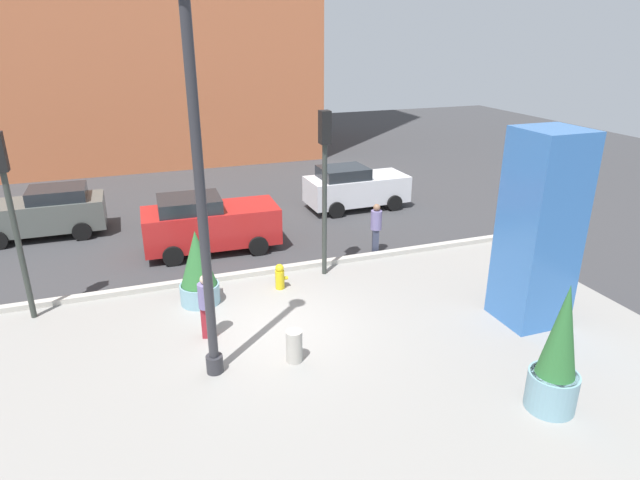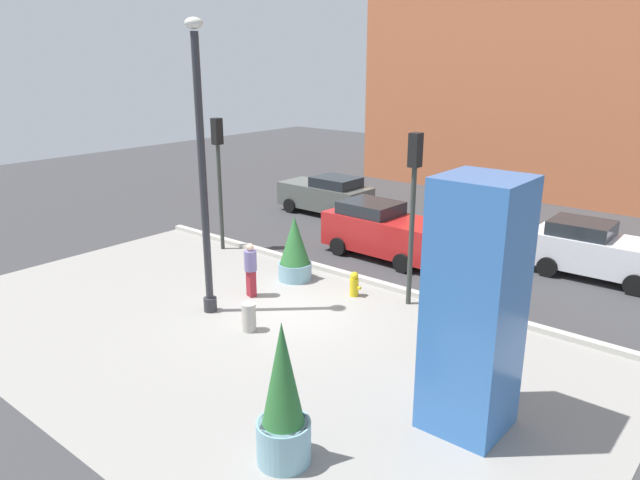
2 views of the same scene
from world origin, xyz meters
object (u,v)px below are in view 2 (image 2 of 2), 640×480
fire_hydrant (354,284)px  traffic_light_far_side (413,193)px  car_far_lane (384,231)px  traffic_light_corner (219,163)px  pedestrian_crossing (251,267)px  car_curb_west (597,251)px  potted_plant_mid_plaza (295,250)px  car_passing_lane (326,195)px  lamp_post (203,178)px  potted_plant_near_left (283,403)px  concrete_bollard (249,317)px  pedestrian_on_sidewalk (497,281)px  art_pillar_blue (475,308)px

fire_hydrant → traffic_light_far_side: (1.52, 0.53, 2.86)m
car_far_lane → traffic_light_corner: bearing=-148.7°
traffic_light_far_side → traffic_light_corner: bearing=179.8°
pedestrian_crossing → car_curb_west: bearing=48.2°
potted_plant_mid_plaza → car_passing_lane: 8.25m
lamp_post → car_curb_west: size_ratio=1.85×
potted_plant_near_left → pedestrian_crossing: bearing=140.2°
lamp_post → traffic_light_corner: bearing=135.0°
traffic_light_far_side → traffic_light_corner: 7.87m
potted_plant_near_left → concrete_bollard: bearing=142.7°
potted_plant_mid_plaza → traffic_light_far_side: traffic_light_far_side is taller
fire_hydrant → pedestrian_on_sidewalk: bearing=22.1°
art_pillar_blue → car_curb_west: (-0.48, 9.89, -1.52)m
fire_hydrant → traffic_light_far_side: traffic_light_far_side is taller
art_pillar_blue → car_curb_west: art_pillar_blue is taller
pedestrian_on_sidewalk → pedestrian_crossing: 6.87m
pedestrian_on_sidewalk → car_passing_lane: bearing=152.3°
art_pillar_blue → pedestrian_on_sidewalk: art_pillar_blue is taller
lamp_post → car_far_lane: size_ratio=1.74×
potted_plant_near_left → fire_hydrant: potted_plant_near_left is taller
fire_hydrant → concrete_bollard: (-0.69, -3.57, 0.01)m
car_passing_lane → pedestrian_crossing: (4.33, -8.81, 0.03)m
car_passing_lane → lamp_post: bearing=-67.6°
fire_hydrant → traffic_light_corner: (-6.35, 0.55, 2.79)m
art_pillar_blue → traffic_light_corner: 12.54m
potted_plant_mid_plaza → car_curb_west: size_ratio=0.50×
art_pillar_blue → potted_plant_mid_plaza: 8.59m
pedestrian_crossing → art_pillar_blue: bearing=-13.3°
art_pillar_blue → potted_plant_mid_plaza: bearing=154.5°
car_far_lane → lamp_post: bearing=-98.4°
potted_plant_near_left → pedestrian_crossing: (-5.79, 4.82, -0.26)m
lamp_post → pedestrian_crossing: lamp_post is taller
potted_plant_near_left → pedestrian_on_sidewalk: bearing=88.8°
car_curb_west → pedestrian_on_sidewalk: car_curb_west is taller
concrete_bollard → pedestrian_on_sidewalk: (4.34, 5.06, 0.56)m
art_pillar_blue → traffic_light_corner: art_pillar_blue is taller
car_far_lane → pedestrian_crossing: size_ratio=2.70×
car_curb_west → potted_plant_mid_plaza: bearing=-138.9°
fire_hydrant → pedestrian_crossing: 3.05m
concrete_bollard → traffic_light_corner: size_ratio=0.16×
lamp_post → pedestrian_on_sidewalk: (6.06, 4.88, -2.79)m
potted_plant_mid_plaza → traffic_light_far_side: size_ratio=0.43×
traffic_light_far_side → car_passing_lane: bearing=142.1°
potted_plant_mid_plaza → concrete_bollard: bearing=-65.9°
lamp_post → car_curb_west: 12.36m
concrete_bollard → car_far_lane: bearing=95.6°
traffic_light_far_side → car_far_lane: bearing=133.7°
fire_hydrant → car_passing_lane: (-6.64, 6.89, 0.50)m
concrete_bollard → car_passing_lane: car_passing_lane is taller
fire_hydrant → car_curb_west: bearing=51.3°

